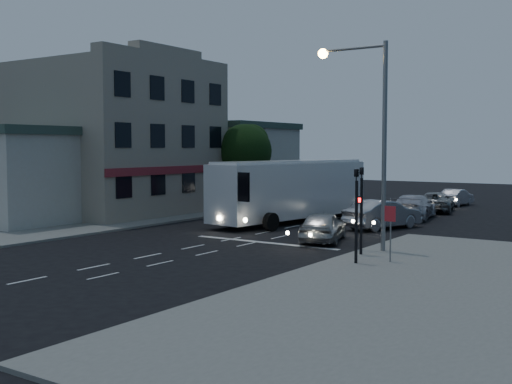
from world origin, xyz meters
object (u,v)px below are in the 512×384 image
Objects in this scene: tour_bus at (291,189)px; car_extra at (456,197)px; car_sedan_a at (383,214)px; car_sedan_c at (436,202)px; car_sedan_b at (414,207)px; car_suv at (323,226)px; streetlight at (370,121)px; regulatory_sign at (390,224)px; traffic_signal_side at (357,204)px; street_tree at (245,149)px; traffic_signal_main at (361,200)px.

tour_bus is 17.61m from car_extra.
car_sedan_a is 0.97× the size of car_sedan_c.
car_sedan_a is at bearing 9.08° from tour_bus.
car_sedan_b is at bearing 53.85° from tour_bus.
car_suv is at bearing 95.82° from car_extra.
streetlight reaches higher than car_sedan_b.
regulatory_sign is (4.89, -16.09, 0.80)m from car_sedan_b.
car_suv is 0.90× the size of car_sedan_a.
traffic_signal_side is 1.86× the size of regulatory_sign.
car_sedan_a is (0.48, 6.31, 0.05)m from car_suv.
car_extra is (-0.29, 22.97, -0.10)m from car_suv.
car_suv is 0.88× the size of car_sedan_c.
tour_bus is at bearing 135.91° from regulatory_sign.
car_suv is 17.42m from car_sedan_c.
street_tree is (-17.51, 15.26, 2.90)m from regulatory_sign.
car_suv is at bearing 141.56° from regulatory_sign.
car_sedan_c is 19.94m from streetlight.
traffic_signal_side is at bearing -41.56° from tour_bus.
street_tree is (-12.62, -0.83, 3.70)m from car_sedan_b.
traffic_signal_main is 2.10m from traffic_signal_side.
regulatory_sign is (4.61, -10.35, 0.78)m from car_sedan_a.
car_extra is (5.18, 16.78, -1.39)m from tour_bus.
street_tree is (-15.55, 12.82, -1.23)m from streetlight.
car_sedan_a is 1.21× the size of traffic_signal_side.
regulatory_sign is 5.18m from streetlight.
car_sedan_a is at bearing 107.70° from traffic_signal_side.
tour_bus is 12.79m from traffic_signal_main.
car_sedan_b is 1.33× the size of traffic_signal_side.
car_suv is 2.03× the size of regulatory_sign.
car_sedan_a is 9.69m from streetlight.
car_sedan_b is at bearing 102.13° from streetlight.
tour_bus is 2.48× the size of car_sedan_c.
car_suv is 0.72× the size of street_tree.
tour_bus is at bearing -35.90° from street_tree.
car_sedan_c is at bearing 103.68° from regulatory_sign.
traffic_signal_side reaches higher than car_sedan_b.
car_extra is (-0.16, 5.55, -0.04)m from car_sedan_c.
car_extra is at bearing 98.06° from traffic_signal_main.
car_sedan_c is at bearing 100.67° from traffic_signal_side.
car_extra is 26.31m from traffic_signal_main.
car_sedan_a is at bearing -20.84° from street_tree.
car_sedan_a is at bearing 97.73° from car_extra.
car_sedan_a is 11.12m from car_sedan_c.
traffic_signal_main is at bearing 109.49° from traffic_signal_side.
car_sedan_b is at bearing 80.32° from car_sedan_c.
traffic_signal_side reaches higher than car_sedan_c.
car_sedan_c reaches higher than car_extra.
streetlight reaches higher than car_suv.
tour_bus is 14.73m from traffic_signal_side.
traffic_signal_side is 23.24m from street_tree.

